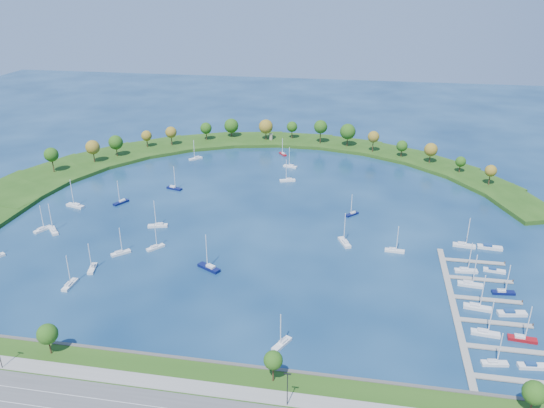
% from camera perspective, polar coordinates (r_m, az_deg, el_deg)
% --- Properties ---
extents(ground, '(700.00, 700.00, 0.00)m').
position_cam_1_polar(ground, '(243.94, -1.36, -1.24)').
color(ground, '#072244').
rests_on(ground, ground).
extents(breakwater, '(286.74, 247.64, 2.00)m').
position_cam_1_polar(breakwater, '(298.44, -8.30, 3.45)').
color(breakwater, '#1F4512').
rests_on(breakwater, ground).
extents(breakwater_trees, '(238.43, 94.31, 15.16)m').
position_cam_1_polar(breakwater_trees, '(327.90, -1.39, 7.30)').
color(breakwater_trees, '#382314').
rests_on(breakwater_trees, breakwater).
extents(harbor_tower, '(2.60, 2.60, 4.09)m').
position_cam_1_polar(harbor_tower, '(350.08, -0.11, 7.25)').
color(harbor_tower, gray).
rests_on(harbor_tower, breakwater).
extents(dock_system, '(24.28, 82.00, 1.60)m').
position_cam_1_polar(dock_system, '(190.85, 21.13, -10.51)').
color(dock_system, gray).
rests_on(dock_system, ground).
extents(moored_boat_0, '(5.99, 9.36, 13.38)m').
position_cam_1_polar(moored_boat_0, '(220.46, 7.80, -4.04)').
color(moored_boat_0, silver).
rests_on(moored_boat_0, ground).
extents(moored_boat_1, '(7.34, 7.56, 12.11)m').
position_cam_1_polar(moored_boat_1, '(321.57, -8.20, 4.92)').
color(moored_boat_1, silver).
rests_on(moored_boat_1, ground).
extents(moored_boat_2, '(8.40, 4.34, 11.88)m').
position_cam_1_polar(moored_boat_2, '(305.11, 1.98, 4.12)').
color(moored_boat_2, silver).
rests_on(moored_boat_2, ground).
extents(moored_boat_3, '(5.23, 8.11, 11.60)m').
position_cam_1_polar(moored_boat_3, '(250.04, -23.43, -2.44)').
color(moored_boat_3, silver).
rests_on(moored_boat_3, ground).
extents(moored_boat_4, '(9.72, 5.05, 13.76)m').
position_cam_1_polar(moored_boat_4, '(269.18, -20.37, -0.11)').
color(moored_boat_4, silver).
rests_on(moored_boat_4, ground).
extents(moored_boat_5, '(6.38, 7.30, 11.18)m').
position_cam_1_polar(moored_boat_5, '(219.87, -12.42, -4.50)').
color(moored_boat_5, silver).
rests_on(moored_boat_5, ground).
extents(moored_boat_6, '(8.75, 4.68, 12.38)m').
position_cam_1_polar(moored_boat_6, '(277.92, -10.47, 1.75)').
color(moored_boat_6, '#0A1042').
rests_on(moored_boat_6, ground).
extents(moored_boat_8, '(2.28, 8.12, 11.93)m').
position_cam_1_polar(moored_boat_8, '(203.58, -20.91, -8.03)').
color(moored_boat_8, silver).
rests_on(moored_boat_8, ground).
extents(moored_boat_9, '(7.05, 6.93, 11.36)m').
position_cam_1_polar(moored_boat_9, '(219.09, -15.96, -5.00)').
color(moored_boat_9, silver).
rests_on(moored_boat_9, ground).
extents(moored_boat_10, '(9.78, 7.05, 14.22)m').
position_cam_1_polar(moored_boat_10, '(201.87, -6.78, -6.73)').
color(moored_boat_10, '#0A1042').
rests_on(moored_boat_10, ground).
extents(moored_boat_11, '(8.66, 4.65, 12.27)m').
position_cam_1_polar(moored_boat_11, '(284.02, 1.68, 2.62)').
color(moored_boat_11, silver).
rests_on(moored_boat_11, ground).
extents(moored_boat_12, '(8.82, 4.62, 12.49)m').
position_cam_1_polar(moored_boat_12, '(238.04, -12.16, -2.21)').
color(moored_boat_12, silver).
rests_on(moored_boat_12, ground).
extents(moored_boat_13, '(7.85, 2.75, 11.33)m').
position_cam_1_polar(moored_boat_13, '(217.99, 13.02, -4.82)').
color(moored_boat_13, silver).
rests_on(moored_boat_13, ground).
extents(moored_boat_14, '(5.86, 8.22, 11.93)m').
position_cam_1_polar(moored_boat_14, '(266.58, -15.91, 0.25)').
color(moored_boat_14, '#0A1042').
rests_on(moored_boat_14, ground).
extents(moored_boat_15, '(5.47, 7.91, 11.43)m').
position_cam_1_polar(moored_boat_15, '(163.68, 1.07, -14.68)').
color(moored_boat_15, silver).
rests_on(moored_boat_15, ground).
extents(moored_boat_16, '(6.26, 6.55, 10.41)m').
position_cam_1_polar(moored_boat_16, '(246.68, 8.58, -1.00)').
color(moored_boat_16, '#0A1042').
rests_on(moored_boat_16, ground).
extents(moored_boat_17, '(7.70, 8.14, 12.87)m').
position_cam_1_polar(moored_boat_17, '(246.79, -22.44, -2.60)').
color(moored_boat_17, silver).
rests_on(moored_boat_17, ground).
extents(moored_boat_18, '(3.99, 8.01, 11.34)m').
position_cam_1_polar(moored_boat_18, '(211.33, -18.74, -6.48)').
color(moored_boat_18, silver).
rests_on(moored_boat_18, ground).
extents(moored_boat_19, '(5.63, 6.90, 10.34)m').
position_cam_1_polar(moored_boat_19, '(326.77, 1.17, 5.45)').
color(moored_boat_19, maroon).
rests_on(moored_boat_19, ground).
extents(docked_boat_0, '(7.64, 3.06, 10.91)m').
position_cam_1_polar(docked_boat_0, '(169.22, 22.80, -15.40)').
color(docked_boat_0, silver).
rests_on(docked_boat_0, ground).
extents(docked_boat_1, '(8.76, 3.36, 1.74)m').
position_cam_1_polar(docked_boat_1, '(172.62, 26.23, -15.34)').
color(docked_boat_1, silver).
rests_on(docked_boat_1, ground).
extents(docked_boat_2, '(8.75, 3.25, 12.57)m').
position_cam_1_polar(docked_boat_2, '(179.96, 21.93, -12.67)').
color(docked_boat_2, silver).
rests_on(docked_boat_2, ground).
extents(docked_boat_3, '(8.54, 3.09, 12.30)m').
position_cam_1_polar(docked_boat_3, '(181.94, 25.29, -12.88)').
color(docked_boat_3, maroon).
rests_on(docked_boat_3, ground).
extents(docked_boat_4, '(9.16, 3.68, 13.09)m').
position_cam_1_polar(docked_boat_4, '(191.20, 21.18, -10.24)').
color(docked_boat_4, silver).
rests_on(docked_boat_4, ground).
extents(docked_boat_5, '(9.57, 3.99, 1.89)m').
position_cam_1_polar(docked_boat_5, '(192.62, 24.34, -10.63)').
color(docked_boat_5, silver).
rests_on(docked_boat_5, ground).
extents(docked_boat_6, '(8.81, 3.23, 12.67)m').
position_cam_1_polar(docked_boat_6, '(203.18, 20.51, -8.02)').
color(docked_boat_6, silver).
rests_on(docked_boat_6, ground).
extents(docked_boat_7, '(7.96, 2.97, 11.43)m').
position_cam_1_polar(docked_boat_7, '(202.88, 23.59, -8.61)').
color(docked_boat_7, '#0A1042').
rests_on(docked_boat_7, ground).
extents(docked_boat_8, '(8.47, 2.93, 12.23)m').
position_cam_1_polar(docked_boat_8, '(211.43, 20.10, -6.67)').
color(docked_boat_8, silver).
rests_on(docked_boat_8, ground).
extents(docked_boat_9, '(8.07, 3.29, 1.60)m').
position_cam_1_polar(docked_boat_9, '(215.66, 22.75, -6.59)').
color(docked_boat_9, silver).
rests_on(docked_boat_9, ground).
extents(docked_boat_10, '(9.06, 3.39, 13.00)m').
position_cam_1_polar(docked_boat_10, '(229.86, 19.92, -4.13)').
color(docked_boat_10, silver).
rests_on(docked_boat_10, ground).
extents(docked_boat_11, '(9.80, 3.43, 1.96)m').
position_cam_1_polar(docked_boat_11, '(232.07, 22.33, -4.31)').
color(docked_boat_11, silver).
rests_on(docked_boat_11, ground).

